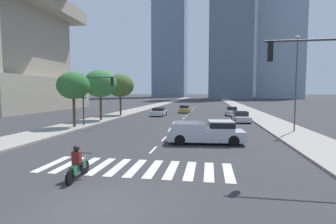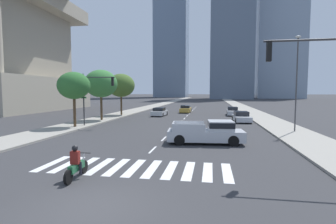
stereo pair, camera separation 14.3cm
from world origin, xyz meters
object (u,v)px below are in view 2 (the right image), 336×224
object	(u,v)px
sedan_silver_2	(241,117)
street_tree_nearest	(74,86)
sedan_silver_1	(233,111)
street_tree_third	(121,85)
street_lamp_east	(297,77)
street_tree_second	(101,84)
motorcycle_trailing	(76,165)
sedan_gold_3	(186,109)
pickup_truck	(209,132)
traffic_signal_near	(326,77)
traffic_signal_far	(95,90)
sedan_silver_0	(159,112)

from	to	relation	value
sedan_silver_2	street_tree_nearest	world-z (taller)	street_tree_nearest
sedan_silver_1	sedan_silver_2	xyz separation A→B (m)	(0.35, -9.22, -0.01)
sedan_silver_2	street_tree_third	size ratio (longest dim) A/B	0.69
street_lamp_east	street_tree_second	bearing A→B (deg)	164.28
motorcycle_trailing	sedan_gold_3	xyz separation A→B (m)	(1.15, 36.19, 0.03)
sedan_silver_1	street_tree_second	xyz separation A→B (m)	(-17.35, -11.21, 4.19)
street_tree_second	sedan_gold_3	bearing A→B (deg)	58.45
motorcycle_trailing	street_tree_third	world-z (taller)	street_tree_third
motorcycle_trailing	sedan_silver_2	xyz separation A→B (m)	(9.48, 22.93, 0.01)
pickup_truck	sedan_silver_2	xyz separation A→B (m)	(3.88, 14.23, -0.21)
street_tree_second	street_tree_nearest	bearing A→B (deg)	-90.00
traffic_signal_near	street_lamp_east	world-z (taller)	street_lamp_east
traffic_signal_near	sedan_silver_1	bearing A→B (deg)	-87.09
traffic_signal_far	sedan_silver_2	bearing A→B (deg)	24.66
sedan_silver_1	traffic_signal_far	bearing A→B (deg)	-41.19
traffic_signal_near	street_tree_second	world-z (taller)	street_tree_second
sedan_silver_1	street_tree_third	world-z (taller)	street_tree_third
sedan_gold_3	traffic_signal_far	distance (m)	22.22
motorcycle_trailing	pickup_truck	bearing A→B (deg)	-36.06
street_lamp_east	street_tree_nearest	size ratio (longest dim) A/B	1.52
street_lamp_east	motorcycle_trailing	bearing A→B (deg)	-131.84
motorcycle_trailing	sedan_silver_0	distance (m)	29.17
sedan_silver_2	motorcycle_trailing	bearing A→B (deg)	-25.50
traffic_signal_far	street_tree_second	size ratio (longest dim) A/B	0.86
pickup_truck	sedan_silver_1	size ratio (longest dim) A/B	1.17
motorcycle_trailing	traffic_signal_far	distance (m)	17.22
pickup_truck	sedan_gold_3	bearing A→B (deg)	94.57
traffic_signal_far	street_tree_nearest	bearing A→B (deg)	-144.59
traffic_signal_near	street_tree_second	bearing A→B (deg)	-44.71
sedan_gold_3	sedan_silver_1	bearing A→B (deg)	-116.94
pickup_truck	street_lamp_east	distance (m)	10.76
sedan_silver_1	sedan_silver_2	bearing A→B (deg)	4.33
traffic_signal_near	traffic_signal_far	world-z (taller)	traffic_signal_near
sedan_silver_2	sedan_gold_3	xyz separation A→B (m)	(-8.33, 13.27, 0.02)
street_lamp_east	street_tree_third	bearing A→B (deg)	148.00
street_lamp_east	street_tree_third	xyz separation A→B (m)	(-21.54, 13.46, -0.32)
sedan_silver_2	street_tree_third	world-z (taller)	street_tree_third
pickup_truck	sedan_silver_0	bearing A→B (deg)	106.44
street_tree_nearest	street_tree_third	bearing A→B (deg)	90.00
traffic_signal_far	motorcycle_trailing	bearing A→B (deg)	-67.40
street_lamp_east	street_tree_third	size ratio (longest dim) A/B	1.34
traffic_signal_far	street_tree_third	xyz separation A→B (m)	(-1.73, 12.74, 0.84)
motorcycle_trailing	sedan_silver_1	distance (m)	33.42
street_lamp_east	sedan_silver_0	bearing A→B (deg)	137.61
traffic_signal_near	sedan_silver_2	bearing A→B (deg)	-86.76
sedan_gold_3	traffic_signal_far	world-z (taller)	traffic_signal_far
traffic_signal_near	street_tree_second	xyz separation A→B (m)	(-18.87, 18.68, 0.38)
sedan_silver_1	street_tree_nearest	xyz separation A→B (m)	(-17.35, -17.78, 3.78)
sedan_gold_3	sedan_silver_2	bearing A→B (deg)	-147.91
sedan_silver_1	sedan_gold_3	distance (m)	8.95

